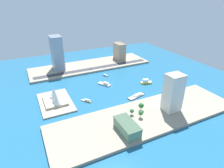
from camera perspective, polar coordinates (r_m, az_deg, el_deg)
The scene contains 19 objects.
ground_plane at distance 312.21m, azimuth -0.05°, elevation -0.43°, with size 440.00×440.00×0.00m, color #23668E.
quay_west at distance 239.71m, azimuth 10.42°, elevation -9.44°, with size 70.00×240.00×3.39m, color #9E937F.
quay_east at distance 394.56m, azimuth -6.34°, elevation 5.48°, with size 70.00×240.00×3.39m, color #9E937F.
peninsula_point at distance 275.74m, azimuth -16.55°, elevation -5.23°, with size 67.80×42.27×2.00m, color #A89E89.
road_strip at distance 375.70m, azimuth -5.25°, elevation 4.75°, with size 12.71×228.00×0.15m, color #38383D.
ferry_white_commuter at distance 312.98m, azimuth -2.22°, elevation -0.00°, with size 22.35×17.63×5.36m.
barge_flat_brown at distance 281.20m, azimuth 7.32°, elevation -3.57°, with size 14.02×28.94×3.24m.
ferry_yellow_fast at distance 323.12m, azimuth 10.15°, elevation 0.65°, with size 12.76×20.91×7.54m.
water_taxi_orange at distance 269.34m, azimuth -7.61°, elevation -4.97°, with size 13.97×12.23×3.80m.
patrol_launch_navy at distance 346.88m, azimuth -1.96°, elevation 2.58°, with size 10.83×7.64×3.14m.
hotel_broad_white at distance 243.79m, azimuth 17.81°, elevation -2.53°, with size 17.73×20.99×48.50m.
apartment_midrise_tan at distance 421.68m, azimuth 2.23°, elevation 9.74°, with size 30.69×17.27×35.17m.
tower_tall_glass at distance 376.03m, azimuth -16.16°, elevation 8.92°, with size 30.95×20.16×63.07m.
terminal_long_green at distance 207.58m, azimuth 4.52°, elevation -12.74°, with size 34.18×16.80×11.91m.
van_white at distance 371.57m, azimuth -6.25°, elevation 4.60°, with size 1.89×4.92×1.60m.
sedan_silver at distance 399.96m, azimuth 2.54°, elevation 6.31°, with size 2.23×4.80×1.60m.
traffic_light_waterfront at distance 374.40m, azimuth -2.22°, elevation 5.46°, with size 0.36×0.36×6.50m.
opera_landmark at distance 271.45m, azimuth -16.76°, elevation -3.71°, with size 37.24×29.63×22.50m.
park_tree_cluster at distance 237.34m, azimuth 8.15°, elevation -7.32°, with size 19.10×21.54×10.08m.
Camera 1 is at (-251.08, 122.87, 139.06)m, focal length 30.53 mm.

